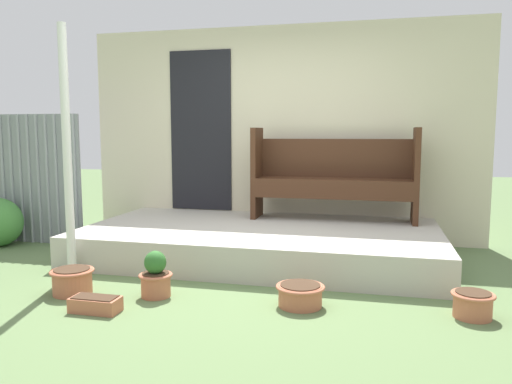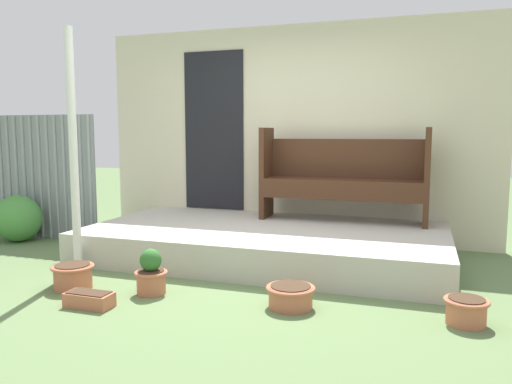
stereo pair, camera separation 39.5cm
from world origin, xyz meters
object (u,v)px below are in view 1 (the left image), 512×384
Objects in this scene: support_post at (67,153)px; flower_pot_middle at (156,277)px; flower_pot_left at (72,280)px; flower_pot_right at (300,294)px; bench at (334,173)px; flower_pot_far_right at (473,303)px; planter_box_rect at (95,304)px.

flower_pot_middle is at bearing -20.11° from support_post.
flower_pot_right is (1.86, 0.15, -0.02)m from flower_pot_left.
bench is (2.24, 1.72, -0.27)m from support_post.
flower_pot_far_right is (3.41, -0.26, -1.03)m from support_post.
planter_box_rect is at bearing -123.81° from flower_pot_middle.
support_post reaches higher than flower_pot_right.
flower_pot_left is 0.97× the size of planter_box_rect.
flower_pot_left is 1.87m from flower_pot_right.
support_post is at bearing 171.65° from flower_pot_right.
bench is 5.03× the size of planter_box_rect.
bench is at bearing 88.09° from flower_pot_right.
support_post is 2.84m from bench.
flower_pot_left is (-1.93, -2.19, -0.75)m from bench.
flower_pot_left is 1.16× the size of flower_pot_far_right.
flower_pot_right is at bearing -8.35° from support_post.
flower_pot_left is 3.10m from flower_pot_far_right.
flower_pot_left is 0.95× the size of flower_pot_right.
flower_pot_far_right reaches higher than flower_pot_right.
bench is 5.19× the size of flower_pot_left.
planter_box_rect is at bearing -168.81° from flower_pot_far_right.
flower_pot_middle is 1.24× the size of flower_pot_far_right.
flower_pot_right is (-0.07, -2.04, -0.77)m from bench.
flower_pot_left reaches higher than flower_pot_far_right.
bench is 4.89× the size of flower_pot_middle.
flower_pot_right is 1.03× the size of planter_box_rect.
support_post is 1.17m from flower_pot_left.
flower_pot_right is 1.23× the size of flower_pot_far_right.
support_post is 6.06× the size of flower_pot_right.
flower_pot_right is at bearing 4.48° from flower_pot_left.
flower_pot_far_right is at bearing 2.50° from flower_pot_middle.
flower_pot_left is at bearing -175.52° from flower_pot_right.
bench reaches higher than flower_pot_right.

